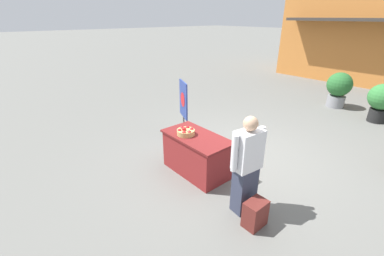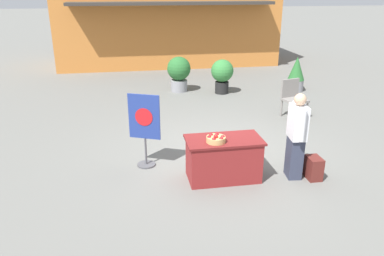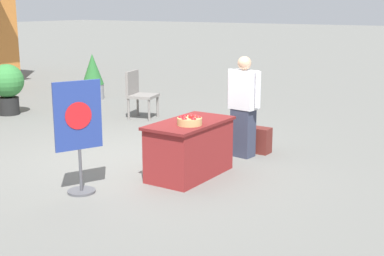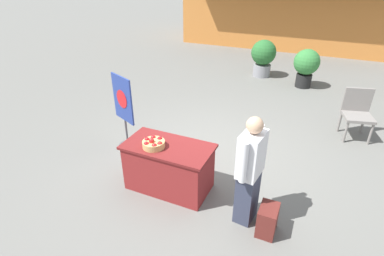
# 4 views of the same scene
# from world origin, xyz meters

# --- Properties ---
(ground_plane) EXTENTS (120.00, 120.00, 0.00)m
(ground_plane) POSITION_xyz_m (0.00, 0.00, 0.00)
(ground_plane) COLOR slate
(storefront_building) EXTENTS (9.51, 4.63, 4.39)m
(storefront_building) POSITION_xyz_m (0.15, 10.47, 2.20)
(storefront_building) COLOR #C67533
(storefront_building) RESTS_ON ground_plane
(display_table) EXTENTS (1.37, 0.72, 0.78)m
(display_table) POSITION_xyz_m (-0.14, -1.13, 0.39)
(display_table) COLOR maroon
(display_table) RESTS_ON ground_plane
(apple_basket) EXTENTS (0.34, 0.34, 0.16)m
(apple_basket) POSITION_xyz_m (-0.32, -1.25, 0.85)
(apple_basket) COLOR tan
(apple_basket) RESTS_ON display_table
(person_visitor) EXTENTS (0.31, 0.61, 1.60)m
(person_visitor) POSITION_xyz_m (1.16, -1.29, 0.81)
(person_visitor) COLOR #33384C
(person_visitor) RESTS_ON ground_plane
(backpack) EXTENTS (0.24, 0.34, 0.42)m
(backpack) POSITION_xyz_m (1.49, -1.43, 0.21)
(backpack) COLOR maroon
(backpack) RESTS_ON ground_plane
(poster_board) EXTENTS (0.58, 0.36, 1.46)m
(poster_board) POSITION_xyz_m (-1.50, -0.35, 0.81)
(poster_board) COLOR #4C4C51
(poster_board) RESTS_ON ground_plane
(patio_chair) EXTENTS (0.67, 0.67, 1.01)m
(patio_chair) POSITION_xyz_m (2.58, 1.97, 0.57)
(patio_chair) COLOR gray
(patio_chair) RESTS_ON ground_plane
(potted_plant_far_right) EXTENTS (0.79, 0.79, 1.17)m
(potted_plant_far_right) POSITION_xyz_m (-0.06, 5.12, 0.66)
(potted_plant_far_right) COLOR gray
(potted_plant_far_right) RESTS_ON ground_plane
(potted_plant_near_right) EXTENTS (0.55, 0.55, 1.17)m
(potted_plant_near_right) POSITION_xyz_m (3.82, 4.47, 0.59)
(potted_plant_near_right) COLOR gray
(potted_plant_near_right) RESTS_ON ground_plane
(potted_plant_near_left) EXTENTS (0.73, 0.73, 1.12)m
(potted_plant_near_left) POSITION_xyz_m (1.30, 4.63, 0.66)
(potted_plant_near_left) COLOR black
(potted_plant_near_left) RESTS_ON ground_plane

